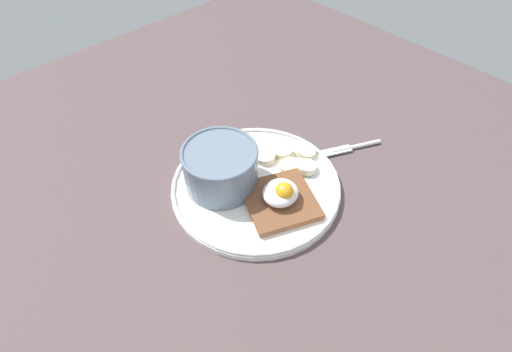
{
  "coord_description": "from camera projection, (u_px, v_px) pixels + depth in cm",
  "views": [
    {
      "loc": [
        29.1,
        30.97,
        50.75
      ],
      "look_at": [
        0.0,
        0.0,
        5.0
      ],
      "focal_mm": 28.0,
      "sensor_mm": 36.0,
      "label": 1
    }
  ],
  "objects": [
    {
      "name": "banana_slice_left",
      "position": [
        284.0,
        152.0,
        0.68
      ],
      "size": [
        4.66,
        4.67,
        1.47
      ],
      "color": "#F5E1BB",
      "rests_on": "plate"
    },
    {
      "name": "banana_slice_inner",
      "position": [
        265.0,
        157.0,
        0.67
      ],
      "size": [
        4.9,
        4.91,
        1.24
      ],
      "color": "#FBE6BD",
      "rests_on": "plate"
    },
    {
      "name": "plate",
      "position": [
        256.0,
        185.0,
        0.64
      ],
      "size": [
        27.09,
        27.09,
        1.6
      ],
      "color": "white",
      "rests_on": "ground_plane"
    },
    {
      "name": "poached_egg",
      "position": [
        280.0,
        194.0,
        0.59
      ],
      "size": [
        5.56,
        5.23,
        3.68
      ],
      "color": "white",
      "rests_on": "toast_slice"
    },
    {
      "name": "banana_slice_front",
      "position": [
        290.0,
        167.0,
        0.66
      ],
      "size": [
        4.85,
        4.86,
        1.21
      ],
      "color": "beige",
      "rests_on": "plate"
    },
    {
      "name": "knife",
      "position": [
        348.0,
        148.0,
        0.71
      ],
      "size": [
        12.02,
        6.69,
        0.8
      ],
      "color": "silver",
      "rests_on": "ground_plane"
    },
    {
      "name": "banana_slice_right",
      "position": [
        306.0,
        152.0,
        0.68
      ],
      "size": [
        4.08,
        4.17,
        1.59
      ],
      "color": "beige",
      "rests_on": "plate"
    },
    {
      "name": "oatmeal_bowl",
      "position": [
        221.0,
        168.0,
        0.62
      ],
      "size": [
        11.81,
        11.81,
        7.07
      ],
      "color": "slate",
      "rests_on": "plate"
    },
    {
      "name": "toast_slice",
      "position": [
        278.0,
        202.0,
        0.61
      ],
      "size": [
        13.61,
        13.61,
        1.16
      ],
      "color": "brown",
      "rests_on": "plate"
    },
    {
      "name": "banana_slice_back",
      "position": [
        306.0,
        167.0,
        0.66
      ],
      "size": [
        4.81,
        4.74,
        1.73
      ],
      "color": "#F4E7C4",
      "rests_on": "plate"
    },
    {
      "name": "ground_plane",
      "position": [
        256.0,
        193.0,
        0.65
      ],
      "size": [
        120.0,
        120.0,
        2.0
      ],
      "primitive_type": "cube",
      "color": "#524143",
      "rests_on": "ground"
    }
  ]
}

